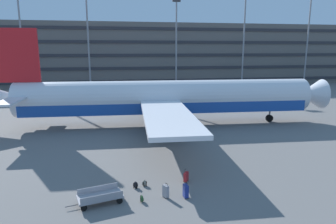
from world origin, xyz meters
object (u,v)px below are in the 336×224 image
object	(u,v)px
suitcase_purple	(186,177)
backpack_orange	(142,199)
backpack_upright	(144,183)
airliner	(163,98)
backpack_laid_flat	(136,185)
baggage_cart	(100,196)
suitcase_black	(166,191)
suitcase_red	(186,191)

from	to	relation	value
suitcase_purple	backpack_orange	bearing A→B (deg)	-144.65
backpack_orange	backpack_upright	xyz separation A→B (m)	(0.35, 2.14, -0.01)
airliner	backpack_laid_flat	bearing A→B (deg)	-105.35
suitcase_purple	backpack_laid_flat	distance (m)	3.55
backpack_laid_flat	airliner	bearing A→B (deg)	74.65
backpack_orange	baggage_cart	xyz separation A→B (m)	(-2.47, 0.30, 0.22)
suitcase_purple	baggage_cart	size ratio (longest dim) A/B	0.27
suitcase_purple	backpack_orange	distance (m)	4.02
suitcase_black	backpack_laid_flat	xyz separation A→B (m)	(-1.75, 1.64, -0.22)
backpack_laid_flat	suitcase_purple	bearing A→B (deg)	6.56
backpack_laid_flat	backpack_orange	bearing A→B (deg)	-82.70
suitcase_black	backpack_upright	xyz separation A→B (m)	(-1.15, 1.86, -0.24)
backpack_orange	suitcase_purple	bearing A→B (deg)	35.35
airliner	suitcase_red	size ratio (longest dim) A/B	42.49
suitcase_purple	baggage_cart	world-z (taller)	suitcase_purple
suitcase_purple	backpack_upright	bearing A→B (deg)	-176.38
backpack_laid_flat	suitcase_black	bearing A→B (deg)	-43.23
airliner	suitcase_purple	distance (m)	16.43
suitcase_black	backpack_upright	bearing A→B (deg)	121.64
suitcase_black	backpack_laid_flat	distance (m)	2.41
backpack_orange	backpack_laid_flat	world-z (taller)	backpack_laid_flat
backpack_upright	baggage_cart	world-z (taller)	baggage_cart
backpack_upright	suitcase_black	bearing A→B (deg)	-58.36
airliner	suitcase_red	bearing A→B (deg)	-94.90
backpack_laid_flat	backpack_upright	bearing A→B (deg)	20.17
backpack_orange	suitcase_black	bearing A→B (deg)	10.54
suitcase_black	baggage_cart	bearing A→B (deg)	179.71
baggage_cart	backpack_upright	bearing A→B (deg)	33.06
backpack_laid_flat	baggage_cart	world-z (taller)	baggage_cart
backpack_upright	backpack_laid_flat	bearing A→B (deg)	-159.83
suitcase_black	suitcase_red	world-z (taller)	suitcase_red
suitcase_purple	backpack_upright	xyz separation A→B (m)	(-2.92, -0.18, -0.17)
suitcase_black	suitcase_red	bearing A→B (deg)	-9.99
suitcase_red	backpack_laid_flat	world-z (taller)	suitcase_red
suitcase_purple	backpack_upright	size ratio (longest dim) A/B	1.98
airliner	backpack_orange	world-z (taller)	airliner
backpack_orange	backpack_upright	world-z (taller)	backpack_orange
backpack_upright	baggage_cart	xyz separation A→B (m)	(-2.83, -1.84, 0.23)
suitcase_red	suitcase_purple	bearing A→B (deg)	76.10
suitcase_black	backpack_laid_flat	bearing A→B (deg)	136.77
suitcase_purple	baggage_cart	xyz separation A→B (m)	(-5.75, -2.03, 0.06)
backpack_laid_flat	baggage_cart	xyz separation A→B (m)	(-2.23, -1.62, 0.21)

